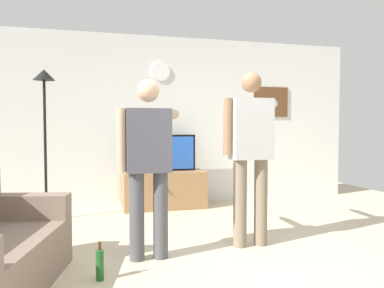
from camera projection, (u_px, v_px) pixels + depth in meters
The scene contains 10 objects.
ground_plane at pixel (230, 269), 3.28m from camera, with size 8.40×8.40×0.00m, color beige.
back_wall at pixel (167, 121), 6.07m from camera, with size 6.40×0.10×2.70m, color silver.
tv_stand at pixel (164, 190), 5.75m from camera, with size 1.26×0.56×0.57m.
television at pixel (163, 153), 5.77m from camera, with size 1.01×0.07×0.57m.
wall_clock at pixel (160, 71), 5.95m from camera, with size 0.30×0.30×0.03m, color white.
framed_picture at pixel (271, 102), 6.46m from camera, with size 0.63×0.04×0.51m, color brown.
floor_lamp at pixel (45, 113), 4.93m from camera, with size 0.32×0.32×2.01m.
person_standing_nearer_lamp at pixel (148, 158), 3.50m from camera, with size 0.59×0.78×1.69m.
person_standing_nearer_couch at pixel (250, 147), 3.89m from camera, with size 0.61×0.78×1.82m.
beverage_bottle at pixel (100, 264), 3.03m from camera, with size 0.07×0.07×0.32m.
Camera 1 is at (-1.14, -3.04, 1.25)m, focal length 34.85 mm.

